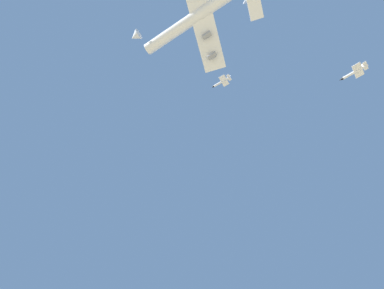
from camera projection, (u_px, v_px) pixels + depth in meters
carrier_jet at (200, 15)px, 147.85m from camera, size 76.17×59.14×23.26m
chase_jet_lead at (222, 82)px, 194.48m from camera, size 14.41×10.58×4.00m
chase_jet_left_wing at (355, 72)px, 146.93m from camera, size 14.10×11.18×4.00m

